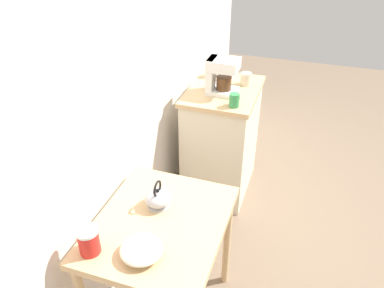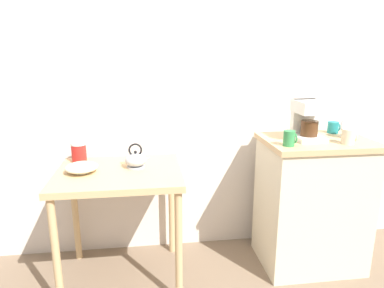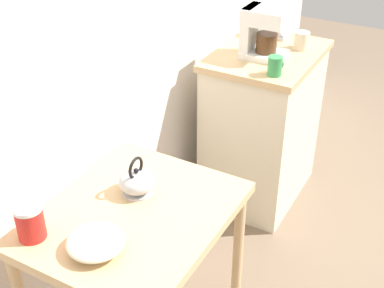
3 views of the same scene
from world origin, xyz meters
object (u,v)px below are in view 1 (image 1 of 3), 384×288
mug_tall_green (234,100)px  mug_small_cream (246,79)px  canister_enamel (89,241)px  bowl_stoneware (142,250)px  teakettle (158,198)px  coffee_maker (220,75)px  mug_dark_teal (210,72)px  table_clock (230,70)px

mug_tall_green → mug_small_cream: (0.39, -0.00, -0.00)m
canister_enamel → bowl_stoneware: bearing=-76.7°
mug_tall_green → mug_small_cream: bearing=-0.1°
bowl_stoneware → teakettle: size_ratio=1.17×
teakettle → mug_small_cream: mug_small_cream is taller
bowl_stoneware → coffee_maker: (1.46, 0.04, 0.26)m
teakettle → mug_dark_teal: size_ratio=2.02×
mug_dark_teal → table_clock: size_ratio=0.62×
coffee_maker → mug_tall_green: 0.26m
canister_enamel → coffee_maker: size_ratio=0.51×
mug_tall_green → canister_enamel: bearing=165.3°
bowl_stoneware → mug_dark_teal: 1.75m
mug_dark_teal → table_clock: bearing=-79.7°
mug_dark_teal → mug_small_cream: bearing=-103.1°
bowl_stoneware → table_clock: table_clock is taller
mug_dark_teal → mug_small_cream: 0.31m
teakettle → mug_tall_green: bearing=-10.5°
coffee_maker → mug_tall_green: coffee_maker is taller
mug_dark_teal → table_clock: (0.03, -0.15, 0.02)m
mug_tall_green → mug_small_cream: same height
teakettle → mug_tall_green: size_ratio=1.74×
canister_enamel → mug_small_cream: bearing=-11.5°
canister_enamel → table_clock: size_ratio=0.99×
coffee_maker → mug_tall_green: (-0.19, -0.16, -0.09)m
bowl_stoneware → canister_enamel: canister_enamel is taller
mug_dark_teal → coffee_maker: bearing=-151.5°
table_clock → mug_small_cream: bearing=-122.9°
mug_tall_green → table_clock: (0.49, 0.15, 0.01)m
mug_dark_teal → mug_small_cream: size_ratio=0.87×
mug_tall_green → table_clock: bearing=17.3°
teakettle → table_clock: 1.44m
coffee_maker → mug_small_cream: size_ratio=2.71×
coffee_maker → table_clock: size_ratio=1.93×
mug_small_cream → canister_enamel: bearing=168.5°
mug_tall_green → mug_small_cream: 0.39m
bowl_stoneware → mug_dark_teal: bearing=6.2°
canister_enamel → mug_dark_teal: size_ratio=1.60×
teakettle → mug_small_cream: (1.33, -0.18, 0.15)m
teakettle → mug_tall_green: mug_tall_green is taller
mug_tall_green → mug_dark_teal: size_ratio=1.16×
coffee_maker → teakettle: bearing=179.0°
table_clock → canister_enamel: bearing=173.8°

